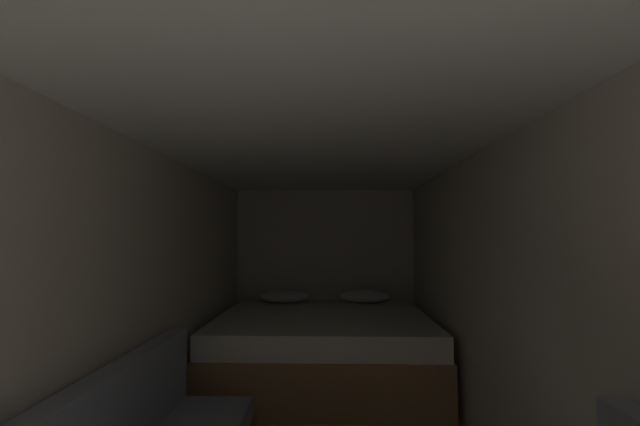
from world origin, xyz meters
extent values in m
cube|color=beige|center=(0.00, 4.82, 1.01)|extent=(2.31, 0.05, 2.02)
cube|color=beige|center=(-1.13, 2.09, 1.01)|extent=(0.05, 5.42, 2.02)
cube|color=beige|center=(1.13, 2.09, 1.01)|extent=(0.05, 5.42, 2.02)
cube|color=white|center=(0.00, 2.09, 2.04)|extent=(2.31, 5.42, 0.05)
cube|color=#9E7247|center=(0.00, 3.79, 0.23)|extent=(2.09, 1.92, 0.45)
cube|color=white|center=(0.00, 3.79, 0.55)|extent=(2.05, 1.88, 0.21)
ellipsoid|color=white|center=(-0.47, 4.52, 0.73)|extent=(0.59, 0.36, 0.15)
ellipsoid|color=white|center=(0.47, 4.52, 0.73)|extent=(0.59, 0.36, 0.15)
camera|label=1|loc=(0.08, -0.46, 1.44)|focal=23.53mm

